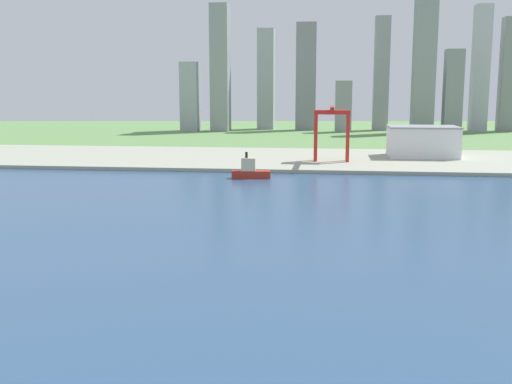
{
  "coord_description": "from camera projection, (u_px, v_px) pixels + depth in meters",
  "views": [
    {
      "loc": [
        4.38,
        49.41,
        50.89
      ],
      "look_at": [
        -12.62,
        187.93,
        27.48
      ],
      "focal_mm": 42.94,
      "sensor_mm": 36.0,
      "label": 1
    }
  ],
  "objects": [
    {
      "name": "tugboat_small",
      "position": [
        250.0,
        171.0,
        353.88
      ],
      "size": [
        22.74,
        7.84,
        15.22
      ],
      "color": "#B22D1E",
      "rests_on": "water_bay"
    },
    {
      "name": "ground_plane",
      "position": [
        319.0,
        213.0,
        254.24
      ],
      "size": [
        2400.0,
        2400.0,
        0.0
      ],
      "primitive_type": "plane",
      "color": "#608C4E"
    },
    {
      "name": "industrial_pier",
      "position": [
        324.0,
        159.0,
        440.02
      ],
      "size": [
        840.0,
        140.0,
        2.5
      ],
      "primitive_type": "cube",
      "color": "#9EA18D",
      "rests_on": "ground"
    },
    {
      "name": "port_crane_red",
      "position": [
        332.0,
        122.0,
        412.64
      ],
      "size": [
        24.02,
        43.33,
        37.4
      ],
      "color": "red",
      "rests_on": "industrial_pier"
    },
    {
      "name": "water_bay",
      "position": [
        315.0,
        250.0,
        195.5
      ],
      "size": [
        840.0,
        360.0,
        0.15
      ],
      "primitive_type": "cube",
      "color": "#2D4C70",
      "rests_on": "ground"
    },
    {
      "name": "warehouse_main",
      "position": [
        422.0,
        141.0,
        444.43
      ],
      "size": [
        49.48,
        37.88,
        22.31
      ],
      "color": "white",
      "rests_on": "industrial_pier"
    },
    {
      "name": "distant_skyline",
      "position": [
        355.0,
        77.0,
        748.47
      ],
      "size": [
        413.17,
        71.34,
        155.26
      ],
      "color": "#9DA1A9",
      "rests_on": "ground"
    }
  ]
}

